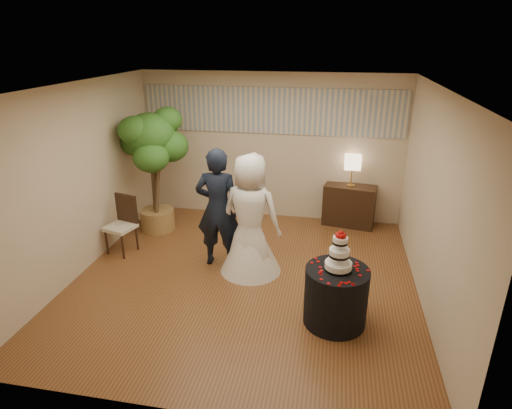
% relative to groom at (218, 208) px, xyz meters
% --- Properties ---
extents(floor, '(5.00, 5.00, 0.00)m').
position_rel_groom_xyz_m(floor, '(0.49, -0.39, -0.95)').
color(floor, brown).
rests_on(floor, ground).
extents(ceiling, '(5.00, 5.00, 0.00)m').
position_rel_groom_xyz_m(ceiling, '(0.49, -0.39, 1.85)').
color(ceiling, white).
rests_on(ceiling, wall_back).
extents(wall_back, '(5.00, 0.06, 2.80)m').
position_rel_groom_xyz_m(wall_back, '(0.49, 2.11, 0.45)').
color(wall_back, '#CBB496').
rests_on(wall_back, ground).
extents(wall_front, '(5.00, 0.06, 2.80)m').
position_rel_groom_xyz_m(wall_front, '(0.49, -2.89, 0.45)').
color(wall_front, '#CBB496').
rests_on(wall_front, ground).
extents(wall_left, '(0.06, 5.00, 2.80)m').
position_rel_groom_xyz_m(wall_left, '(-2.01, -0.39, 0.45)').
color(wall_left, '#CBB496').
rests_on(wall_left, ground).
extents(wall_right, '(0.06, 5.00, 2.80)m').
position_rel_groom_xyz_m(wall_right, '(2.99, -0.39, 0.45)').
color(wall_right, '#CBB496').
rests_on(wall_right, ground).
extents(mural_border, '(4.90, 0.02, 0.85)m').
position_rel_groom_xyz_m(mural_border, '(0.49, 2.09, 1.15)').
color(mural_border, '#ACAAA0').
rests_on(mural_border, wall_back).
extents(groom, '(0.71, 0.48, 1.89)m').
position_rel_groom_xyz_m(groom, '(0.00, 0.00, 0.00)').
color(groom, black).
rests_on(groom, floor).
extents(bride, '(1.09, 1.09, 1.86)m').
position_rel_groom_xyz_m(bride, '(0.53, -0.12, -0.02)').
color(bride, white).
rests_on(bride, floor).
extents(cake_table, '(0.97, 0.97, 0.76)m').
position_rel_groom_xyz_m(cake_table, '(1.83, -1.19, -0.57)').
color(cake_table, black).
rests_on(cake_table, floor).
extents(wedding_cake, '(0.33, 0.33, 0.52)m').
position_rel_groom_xyz_m(wedding_cake, '(1.83, -1.19, 0.07)').
color(wedding_cake, white).
rests_on(wedding_cake, cake_table).
extents(console, '(1.01, 0.58, 0.79)m').
position_rel_groom_xyz_m(console, '(2.03, 1.91, -0.55)').
color(console, black).
rests_on(console, floor).
extents(table_lamp, '(0.29, 0.29, 0.58)m').
position_rel_groom_xyz_m(table_lamp, '(2.03, 1.91, 0.13)').
color(table_lamp, '#D6B58D').
rests_on(table_lamp, console).
extents(ficus_tree, '(1.17, 1.17, 2.30)m').
position_rel_groom_xyz_m(ficus_tree, '(-1.48, 1.03, 0.20)').
color(ficus_tree, '#2E611E').
rests_on(ficus_tree, floor).
extents(side_chair, '(0.55, 0.57, 0.97)m').
position_rel_groom_xyz_m(side_chair, '(-1.70, 0.07, -0.46)').
color(side_chair, black).
rests_on(side_chair, floor).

